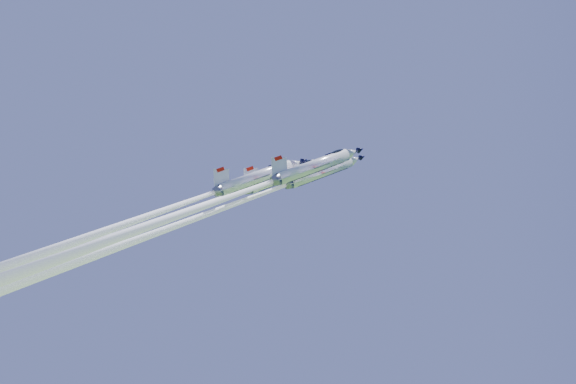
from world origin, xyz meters
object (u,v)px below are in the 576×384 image
(jet_lead, at_px, (191,220))
(jet_right, at_px, (199,208))
(jet_left, at_px, (200,206))
(jet_slot, at_px, (150,215))

(jet_lead, bearing_deg, jet_right, -7.20)
(jet_lead, distance_m, jet_left, 5.33)
(jet_lead, relative_size, jet_left, 1.44)
(jet_left, relative_size, jet_right, 0.83)
(jet_lead, height_order, jet_right, jet_lead)
(jet_lead, bearing_deg, jet_slot, -72.66)
(jet_lead, height_order, jet_slot, jet_lead)
(jet_lead, distance_m, jet_slot, 7.06)
(jet_left, distance_m, jet_slot, 11.30)
(jet_right, distance_m, jet_slot, 8.23)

